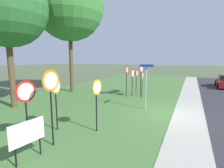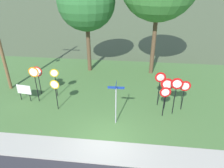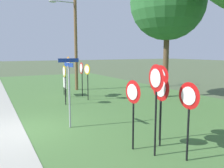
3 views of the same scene
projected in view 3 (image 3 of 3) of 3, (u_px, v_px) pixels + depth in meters
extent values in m
plane|color=#4C5B3D|center=(25.00, 132.00, 8.86)|extent=(160.00, 160.00, 0.00)
cube|color=#ADAA9E|center=(2.00, 134.00, 8.48)|extent=(44.00, 1.60, 0.06)
cube|color=#477038|center=(151.00, 112.00, 11.66)|extent=(44.00, 12.00, 0.04)
cylinder|color=black|center=(69.00, 80.00, 14.97)|extent=(0.06, 0.06, 2.39)
cylinder|color=orange|center=(68.00, 62.00, 14.80)|extent=(0.73, 0.04, 0.73)
cylinder|color=white|center=(68.00, 62.00, 14.79)|extent=(0.57, 0.02, 0.57)
cylinder|color=black|center=(88.00, 84.00, 14.45)|extent=(0.06, 0.06, 1.98)
cylinder|color=gold|center=(87.00, 69.00, 14.30)|extent=(0.62, 0.15, 0.63)
cylinder|color=white|center=(87.00, 69.00, 14.30)|extent=(0.48, 0.10, 0.49)
cylinder|color=black|center=(82.00, 82.00, 15.67)|extent=(0.06, 0.06, 1.98)
cylinder|color=red|center=(81.00, 68.00, 15.53)|extent=(0.78, 0.09, 0.78)
cylinder|color=white|center=(81.00, 68.00, 15.52)|extent=(0.60, 0.06, 0.61)
cylinder|color=black|center=(65.00, 88.00, 13.15)|extent=(0.06, 0.06, 1.96)
cylinder|color=gold|center=(64.00, 71.00, 13.00)|extent=(0.64, 0.06, 0.64)
cylinder|color=white|center=(64.00, 71.00, 13.00)|extent=(0.50, 0.04, 0.50)
cylinder|color=black|center=(160.00, 107.00, 7.78)|extent=(0.06, 0.06, 2.27)
cone|color=red|center=(160.00, 76.00, 7.62)|extent=(0.72, 0.06, 0.72)
cone|color=silver|center=(160.00, 76.00, 7.61)|extent=(0.49, 0.04, 0.49)
cylinder|color=black|center=(156.00, 116.00, 6.55)|extent=(0.06, 0.06, 2.34)
cone|color=red|center=(156.00, 78.00, 6.39)|extent=(0.77, 0.12, 0.77)
cone|color=white|center=(155.00, 78.00, 6.38)|extent=(0.52, 0.07, 0.52)
cylinder|color=black|center=(133.00, 120.00, 7.03)|extent=(0.06, 0.06, 1.87)
cone|color=red|center=(132.00, 92.00, 6.90)|extent=(0.70, 0.10, 0.70)
cone|color=white|center=(132.00, 92.00, 6.89)|extent=(0.48, 0.06, 0.48)
cylinder|color=black|center=(188.00, 127.00, 6.28)|extent=(0.06, 0.06, 1.89)
cone|color=red|center=(188.00, 96.00, 6.14)|extent=(0.73, 0.03, 0.73)
cone|color=white|center=(188.00, 96.00, 6.13)|extent=(0.50, 0.02, 0.50)
cylinder|color=black|center=(161.00, 116.00, 7.26)|extent=(0.06, 0.06, 1.97)
cone|color=red|center=(160.00, 88.00, 7.12)|extent=(0.84, 0.09, 0.84)
cone|color=white|center=(160.00, 88.00, 7.11)|extent=(0.57, 0.06, 0.57)
cylinder|color=#9EA0A8|center=(70.00, 98.00, 9.07)|extent=(0.07, 0.07, 2.42)
cylinder|color=#9EA0A8|center=(69.00, 66.00, 8.91)|extent=(0.09, 0.09, 0.03)
cube|color=navy|center=(69.00, 65.00, 8.90)|extent=(0.96, 0.05, 0.15)
cube|color=navy|center=(69.00, 60.00, 8.88)|extent=(0.04, 0.82, 0.15)
cylinder|color=brown|center=(76.00, 30.00, 17.92)|extent=(0.24, 0.24, 9.34)
cylinder|color=#9EA0A8|center=(64.00, 2.00, 17.24)|extent=(0.08, 1.72, 0.08)
ellipsoid|color=#B7B7BC|center=(52.00, 1.00, 16.85)|extent=(0.40, 0.56, 0.18)
cylinder|color=black|center=(64.00, 91.00, 16.32)|extent=(0.05, 0.05, 0.55)
cylinder|color=black|center=(66.00, 93.00, 15.60)|extent=(0.05, 0.05, 0.55)
cube|color=white|center=(65.00, 83.00, 15.88)|extent=(1.10, 0.16, 0.70)
cylinder|color=brown|center=(166.00, 60.00, 15.33)|extent=(0.36, 0.36, 4.96)
sphere|color=#2D6B33|center=(168.00, 2.00, 14.84)|extent=(4.83, 4.83, 4.83)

